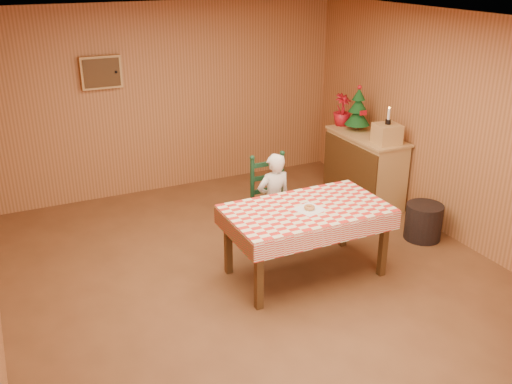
% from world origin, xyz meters
% --- Properties ---
extents(ground, '(6.00, 6.00, 0.00)m').
position_xyz_m(ground, '(0.00, 0.00, 0.00)').
color(ground, brown).
rests_on(ground, ground).
extents(cabin_walls, '(5.10, 6.05, 2.65)m').
position_xyz_m(cabin_walls, '(-0.00, 0.53, 1.83)').
color(cabin_walls, '#A96A3D').
rests_on(cabin_walls, ground).
extents(dining_table, '(1.66, 0.96, 0.77)m').
position_xyz_m(dining_table, '(0.48, -0.00, 0.69)').
color(dining_table, '#4A2D13').
rests_on(dining_table, ground).
extents(ladder_chair, '(0.44, 0.40, 1.08)m').
position_xyz_m(ladder_chair, '(0.48, 0.78, 0.50)').
color(ladder_chair, black).
rests_on(ladder_chair, ground).
extents(seated_child, '(0.41, 0.27, 1.12)m').
position_xyz_m(seated_child, '(0.48, 0.73, 0.56)').
color(seated_child, silver).
rests_on(seated_child, ground).
extents(napkin, '(0.32, 0.32, 0.00)m').
position_xyz_m(napkin, '(0.48, -0.05, 0.77)').
color(napkin, white).
rests_on(napkin, dining_table).
extents(donut, '(0.13, 0.13, 0.04)m').
position_xyz_m(donut, '(0.48, -0.05, 0.79)').
color(donut, '#BA7E42').
rests_on(donut, napkin).
extents(shelf_unit, '(0.54, 1.24, 0.93)m').
position_xyz_m(shelf_unit, '(2.20, 1.39, 0.47)').
color(shelf_unit, tan).
rests_on(shelf_unit, ground).
extents(crate, '(0.33, 0.33, 0.25)m').
position_xyz_m(crate, '(2.21, 0.99, 1.06)').
color(crate, tan).
rests_on(crate, shelf_unit).
extents(christmas_tree, '(0.34, 0.34, 0.62)m').
position_xyz_m(christmas_tree, '(2.21, 1.64, 1.21)').
color(christmas_tree, '#4A2D13').
rests_on(christmas_tree, shelf_unit).
extents(flower_arrangement, '(0.30, 0.30, 0.44)m').
position_xyz_m(flower_arrangement, '(2.16, 1.94, 1.15)').
color(flower_arrangement, '#A50F19').
rests_on(flower_arrangement, shelf_unit).
extents(candle_set, '(0.07, 0.07, 0.22)m').
position_xyz_m(candle_set, '(2.21, 0.99, 1.24)').
color(candle_set, black).
rests_on(candle_set, crate).
extents(storage_bin, '(0.53, 0.53, 0.43)m').
position_xyz_m(storage_bin, '(2.16, 0.10, 0.22)').
color(storage_bin, black).
rests_on(storage_bin, ground).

